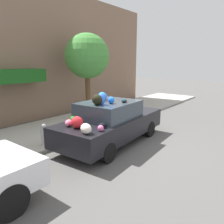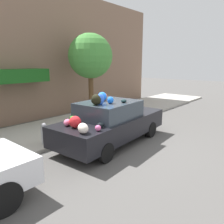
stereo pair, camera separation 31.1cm
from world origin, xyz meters
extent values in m
plane|color=#565451|center=(0.00, 0.00, 0.00)|extent=(60.00, 60.00, 0.00)
cube|color=#B2ADA3|center=(0.00, 2.70, 0.05)|extent=(24.00, 3.20, 0.11)
cube|color=#846651|center=(0.00, 4.95, 3.13)|extent=(18.00, 0.30, 6.25)
cylinder|color=brown|center=(2.02, 3.16, 1.19)|extent=(0.24, 0.24, 2.17)
sphere|color=#47933D|center=(2.02, 3.16, 3.02)|extent=(2.12, 2.12, 2.12)
cylinder|color=#B2B2B7|center=(-1.74, 1.48, 0.38)|extent=(0.20, 0.20, 0.55)
sphere|color=#B2B2B7|center=(-1.74, 1.48, 0.72)|extent=(0.18, 0.18, 0.18)
cube|color=black|center=(0.00, 0.06, 0.60)|extent=(4.42, 2.01, 0.64)
cube|color=#333D47|center=(-0.17, 0.05, 1.19)|extent=(2.04, 1.64, 0.54)
cylinder|color=black|center=(1.28, 0.94, 0.28)|extent=(0.58, 0.22, 0.57)
cylinder|color=black|center=(1.39, -0.64, 0.28)|extent=(0.58, 0.22, 0.57)
cylinder|color=black|center=(-1.39, 0.77, 0.28)|extent=(0.58, 0.22, 0.57)
cylinder|color=black|center=(-1.28, -0.81, 0.28)|extent=(0.58, 0.22, 0.57)
ellipsoid|color=red|center=(1.63, 0.11, 0.99)|extent=(0.18, 0.17, 0.15)
sphere|color=pink|center=(1.65, 0.80, 1.07)|extent=(0.33, 0.33, 0.30)
sphere|color=blue|center=(-0.20, 0.32, 1.61)|extent=(0.32, 0.32, 0.29)
sphere|color=red|center=(-1.64, 0.01, 1.09)|extent=(0.35, 0.35, 0.34)
sphere|color=green|center=(-1.23, 0.65, 1.00)|extent=(0.21, 0.21, 0.16)
ellipsoid|color=brown|center=(0.07, 0.54, 1.57)|extent=(0.45, 0.45, 0.22)
ellipsoid|color=blue|center=(-0.41, -0.23, 1.57)|extent=(0.26, 0.24, 0.22)
ellipsoid|color=black|center=(-0.01, -0.44, 1.52)|extent=(0.27, 0.27, 0.11)
ellipsoid|color=white|center=(-1.83, -0.53, 1.05)|extent=(0.38, 0.44, 0.27)
ellipsoid|color=black|center=(-1.21, -0.54, 0.99)|extent=(0.25, 0.26, 0.15)
sphere|color=pink|center=(-1.45, -0.69, 1.00)|extent=(0.22, 0.22, 0.16)
ellipsoid|color=green|center=(1.28, 0.25, 1.07)|extent=(0.42, 0.48, 0.31)
sphere|color=black|center=(-0.86, -0.06, 1.62)|extent=(0.44, 0.44, 0.33)
ellipsoid|color=pink|center=(-1.66, 0.34, 1.02)|extent=(0.35, 0.32, 0.19)
ellipsoid|color=blue|center=(-0.76, -0.12, 1.63)|extent=(0.31, 0.28, 0.35)
cylinder|color=black|center=(-4.07, -0.90, 0.33)|extent=(0.66, 0.19, 0.66)
camera|label=1|loc=(-5.62, -4.37, 2.69)|focal=35.00mm
camera|label=2|loc=(-5.43, -4.61, 2.69)|focal=35.00mm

